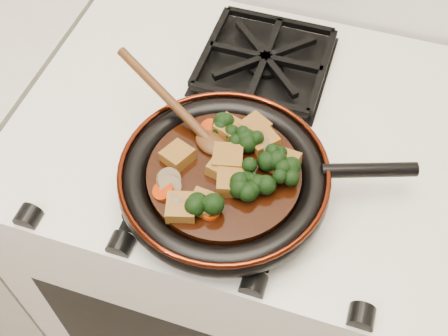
% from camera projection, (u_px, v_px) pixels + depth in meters
% --- Properties ---
extents(stove, '(0.76, 0.60, 0.90)m').
position_uv_depth(stove, '(237.00, 246.00, 1.32)').
color(stove, silver).
rests_on(stove, ground).
extents(burner_grate_front, '(0.23, 0.23, 0.03)m').
position_uv_depth(burner_grate_front, '(217.00, 183.00, 0.86)').
color(burner_grate_front, black).
rests_on(burner_grate_front, stove).
extents(burner_grate_back, '(0.23, 0.23, 0.03)m').
position_uv_depth(burner_grate_back, '(265.00, 61.00, 1.02)').
color(burner_grate_back, black).
rests_on(burner_grate_back, stove).
extents(skillet, '(0.43, 0.32, 0.05)m').
position_uv_depth(skillet, '(226.00, 178.00, 0.83)').
color(skillet, black).
rests_on(skillet, burner_grate_front).
extents(braising_sauce, '(0.23, 0.23, 0.02)m').
position_uv_depth(braising_sauce, '(224.00, 176.00, 0.83)').
color(braising_sauce, black).
rests_on(braising_sauce, skillet).
extents(tofu_cube_0, '(0.05, 0.05, 0.03)m').
position_uv_depth(tofu_cube_0, '(178.00, 156.00, 0.83)').
color(tofu_cube_0, brown).
rests_on(tofu_cube_0, braising_sauce).
extents(tofu_cube_1, '(0.04, 0.05, 0.03)m').
position_uv_depth(tofu_cube_1, '(286.00, 163.00, 0.82)').
color(tofu_cube_1, brown).
rests_on(tofu_cube_1, braising_sauce).
extents(tofu_cube_2, '(0.05, 0.06, 0.03)m').
position_uv_depth(tofu_cube_2, '(228.00, 159.00, 0.82)').
color(tofu_cube_2, brown).
rests_on(tofu_cube_2, braising_sauce).
extents(tofu_cube_3, '(0.05, 0.06, 0.03)m').
position_uv_depth(tofu_cube_3, '(231.00, 181.00, 0.80)').
color(tofu_cube_3, brown).
rests_on(tofu_cube_3, braising_sauce).
extents(tofu_cube_4, '(0.04, 0.04, 0.03)m').
position_uv_depth(tofu_cube_4, '(222.00, 168.00, 0.81)').
color(tofu_cube_4, brown).
rests_on(tofu_cube_4, braising_sauce).
extents(tofu_cube_5, '(0.06, 0.06, 0.03)m').
position_uv_depth(tofu_cube_5, '(263.00, 141.00, 0.84)').
color(tofu_cube_5, brown).
rests_on(tofu_cube_5, braising_sauce).
extents(tofu_cube_6, '(0.04, 0.04, 0.02)m').
position_uv_depth(tofu_cube_6, '(202.00, 204.00, 0.78)').
color(tofu_cube_6, brown).
rests_on(tofu_cube_6, braising_sauce).
extents(tofu_cube_7, '(0.05, 0.05, 0.02)m').
position_uv_depth(tofu_cube_7, '(181.00, 208.00, 0.77)').
color(tofu_cube_7, brown).
rests_on(tofu_cube_7, braising_sauce).
extents(tofu_cube_8, '(0.05, 0.05, 0.03)m').
position_uv_depth(tofu_cube_8, '(229.00, 129.00, 0.86)').
color(tofu_cube_8, brown).
rests_on(tofu_cube_8, braising_sauce).
extents(tofu_cube_9, '(0.05, 0.05, 0.02)m').
position_uv_depth(tofu_cube_9, '(255.00, 127.00, 0.86)').
color(tofu_cube_9, brown).
rests_on(tofu_cube_9, braising_sauce).
extents(broccoli_floret_0, '(0.08, 0.08, 0.06)m').
position_uv_depth(broccoli_floret_0, '(249.00, 189.00, 0.79)').
color(broccoli_floret_0, black).
rests_on(broccoli_floret_0, braising_sauce).
extents(broccoli_floret_1, '(0.07, 0.07, 0.06)m').
position_uv_depth(broccoli_floret_1, '(257.00, 187.00, 0.79)').
color(broccoli_floret_1, black).
rests_on(broccoli_floret_1, braising_sauce).
extents(broccoli_floret_2, '(0.08, 0.08, 0.06)m').
position_uv_depth(broccoli_floret_2, '(241.00, 146.00, 0.84)').
color(broccoli_floret_2, black).
rests_on(broccoli_floret_2, braising_sauce).
extents(broccoli_floret_3, '(0.07, 0.07, 0.05)m').
position_uv_depth(broccoli_floret_3, '(228.00, 127.00, 0.86)').
color(broccoli_floret_3, black).
rests_on(broccoli_floret_3, braising_sauce).
extents(broccoli_floret_4, '(0.08, 0.08, 0.07)m').
position_uv_depth(broccoli_floret_4, '(249.00, 135.00, 0.84)').
color(broccoli_floret_4, black).
rests_on(broccoli_floret_4, braising_sauce).
extents(broccoli_floret_5, '(0.08, 0.09, 0.07)m').
position_uv_depth(broccoli_floret_5, '(271.00, 159.00, 0.82)').
color(broccoli_floret_5, black).
rests_on(broccoli_floret_5, braising_sauce).
extents(broccoli_floret_6, '(0.08, 0.09, 0.07)m').
position_uv_depth(broccoli_floret_6, '(286.00, 174.00, 0.80)').
color(broccoli_floret_6, black).
rests_on(broccoli_floret_6, braising_sauce).
extents(broccoli_floret_7, '(0.07, 0.06, 0.06)m').
position_uv_depth(broccoli_floret_7, '(251.00, 176.00, 0.80)').
color(broccoli_floret_7, black).
rests_on(broccoli_floret_7, braising_sauce).
extents(broccoli_floret_8, '(0.08, 0.07, 0.07)m').
position_uv_depth(broccoli_floret_8, '(204.00, 211.00, 0.77)').
color(broccoli_floret_8, black).
rests_on(broccoli_floret_8, braising_sauce).
extents(carrot_coin_0, '(0.03, 0.03, 0.02)m').
position_uv_depth(carrot_coin_0, '(163.00, 191.00, 0.79)').
color(carrot_coin_0, '#AC2A04').
rests_on(carrot_coin_0, braising_sauce).
extents(carrot_coin_1, '(0.03, 0.03, 0.01)m').
position_uv_depth(carrot_coin_1, '(210.00, 212.00, 0.77)').
color(carrot_coin_1, '#AC2A04').
rests_on(carrot_coin_1, braising_sauce).
extents(carrot_coin_2, '(0.03, 0.03, 0.02)m').
position_uv_depth(carrot_coin_2, '(283.00, 155.00, 0.83)').
color(carrot_coin_2, '#AC2A04').
rests_on(carrot_coin_2, braising_sauce).
extents(carrot_coin_3, '(0.03, 0.03, 0.02)m').
position_uv_depth(carrot_coin_3, '(209.00, 126.00, 0.86)').
color(carrot_coin_3, '#AC2A04').
rests_on(carrot_coin_3, braising_sauce).
extents(carrot_coin_4, '(0.03, 0.03, 0.01)m').
position_uv_depth(carrot_coin_4, '(266.00, 142.00, 0.85)').
color(carrot_coin_4, '#AC2A04').
rests_on(carrot_coin_4, braising_sauce).
extents(mushroom_slice_0, '(0.04, 0.04, 0.03)m').
position_uv_depth(mushroom_slice_0, '(272.00, 149.00, 0.84)').
color(mushroom_slice_0, brown).
rests_on(mushroom_slice_0, braising_sauce).
extents(mushroom_slice_1, '(0.03, 0.03, 0.02)m').
position_uv_depth(mushroom_slice_1, '(238.00, 128.00, 0.86)').
color(mushroom_slice_1, brown).
rests_on(mushroom_slice_1, braising_sauce).
extents(mushroom_slice_2, '(0.04, 0.04, 0.03)m').
position_uv_depth(mushroom_slice_2, '(171.00, 186.00, 0.80)').
color(mushroom_slice_2, brown).
rests_on(mushroom_slice_2, braising_sauce).
extents(mushroom_slice_3, '(0.04, 0.03, 0.03)m').
position_uv_depth(mushroom_slice_3, '(180.00, 200.00, 0.78)').
color(mushroom_slice_3, brown).
rests_on(mushroom_slice_3, braising_sauce).
extents(mushroom_slice_4, '(0.05, 0.05, 0.03)m').
position_uv_depth(mushroom_slice_4, '(169.00, 180.00, 0.80)').
color(mushroom_slice_4, brown).
rests_on(mushroom_slice_4, braising_sauce).
extents(wooden_spoon, '(0.13, 0.08, 0.21)m').
position_uv_depth(wooden_spoon, '(187.00, 117.00, 0.85)').
color(wooden_spoon, '#45260E').
rests_on(wooden_spoon, braising_sauce).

